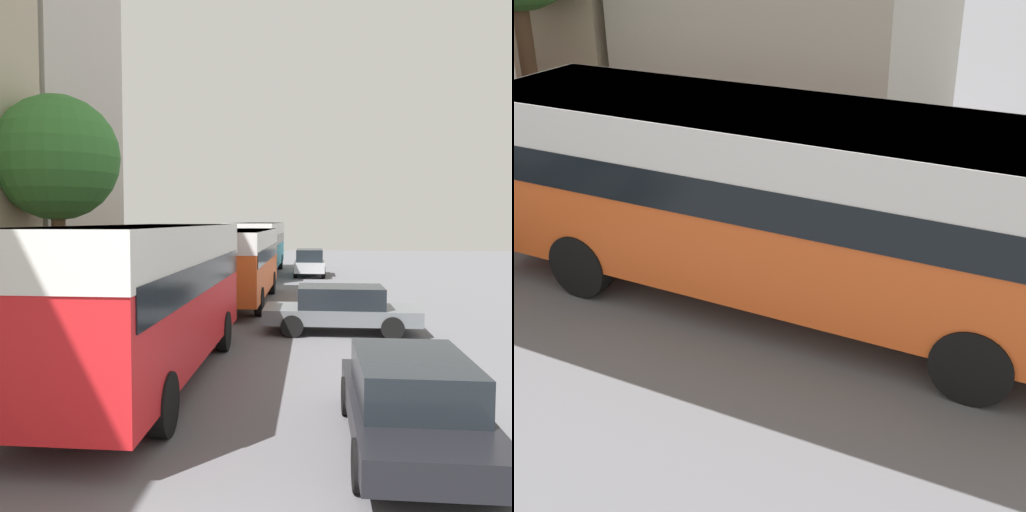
% 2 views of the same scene
% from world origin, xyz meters
% --- Properties ---
extents(building_far_terrace, '(5.96, 6.56, 12.16)m').
position_xyz_m(building_far_terrace, '(-9.18, 16.45, 6.08)').
color(building_far_terrace, beige).
rests_on(building_far_terrace, ground_plane).
extents(bus_lead, '(2.53, 9.32, 3.20)m').
position_xyz_m(bus_lead, '(-1.98, 8.70, 2.07)').
color(bus_lead, red).
rests_on(bus_lead, ground_plane).
extents(bus_following, '(2.55, 9.48, 2.91)m').
position_xyz_m(bus_following, '(-1.60, 19.84, 1.90)').
color(bus_following, '#EA5B23').
rests_on(bus_following, ground_plane).
extents(bus_third_in_line, '(2.63, 11.34, 3.13)m').
position_xyz_m(bus_third_in_line, '(-2.03, 32.09, 2.03)').
color(bus_third_in_line, teal).
rests_on(bus_third_in_line, ground_plane).
extents(car_crossing, '(1.86, 4.47, 1.36)m').
position_xyz_m(car_crossing, '(2.84, 5.74, 0.72)').
color(car_crossing, black).
rests_on(car_crossing, ground_plane).
extents(car_far_curb, '(4.48, 1.94, 1.37)m').
position_xyz_m(car_far_curb, '(2.20, 14.26, 0.73)').
color(car_far_curb, slate).
rests_on(car_far_curb, ground_plane).
extents(car_distant, '(1.80, 4.26, 1.58)m').
position_xyz_m(car_distant, '(1.13, 31.23, 0.81)').
color(car_distant, '#B7B7BC').
rests_on(car_distant, ground_plane).
extents(street_tree, '(3.23, 3.23, 6.37)m').
position_xyz_m(street_tree, '(-5.21, 11.72, 4.87)').
color(street_tree, brown).
rests_on(street_tree, sidewalk).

